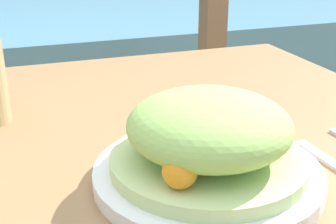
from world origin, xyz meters
The scene contains 4 objects.
patio_table centered at (0.00, 0.00, 0.63)m, with size 1.01×0.95×0.73m.
railing_fence centered at (0.00, 0.73, 0.79)m, with size 2.80×0.08×1.11m.
sea_backdrop centered at (0.00, 3.23, 0.30)m, with size 12.00×4.00×0.59m.
salad_plate centered at (0.05, -0.15, 0.78)m, with size 0.29×0.29×0.12m.
Camera 1 is at (-0.18, -0.63, 1.03)m, focal length 50.00 mm.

